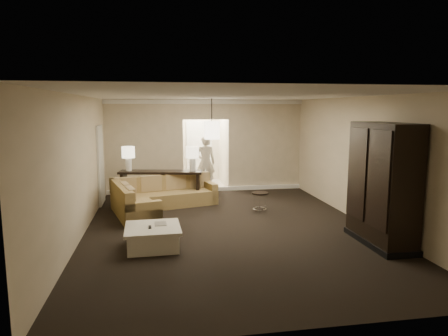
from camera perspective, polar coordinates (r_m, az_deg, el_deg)
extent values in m
plane|color=black|center=(8.60, 0.80, -8.66)|extent=(8.00, 8.00, 0.00)
cube|color=beige|center=(12.23, -2.58, 3.17)|extent=(6.00, 0.04, 2.80)
cube|color=beige|center=(4.49, 10.16, -6.34)|extent=(6.00, 0.04, 2.80)
cube|color=beige|center=(8.30, -20.00, 0.11)|extent=(0.04, 8.00, 2.80)
cube|color=beige|center=(9.32, 19.29, 1.01)|extent=(0.04, 8.00, 2.80)
cube|color=silver|center=(8.22, 0.85, 10.33)|extent=(6.00, 8.00, 0.02)
cube|color=white|center=(12.12, -2.59, 9.42)|extent=(6.00, 0.10, 0.12)
cube|color=white|center=(12.37, -2.51, -3.04)|extent=(6.00, 0.10, 0.12)
cube|color=white|center=(11.08, -17.20, 0.41)|extent=(0.05, 0.90, 2.10)
cube|color=beige|center=(13.41, -3.06, -2.40)|extent=(1.40, 2.00, 0.01)
cube|color=beige|center=(13.15, -6.15, 3.51)|extent=(0.04, 2.00, 2.80)
cube|color=beige|center=(13.31, -0.11, 3.62)|extent=(0.04, 2.00, 2.80)
cube|color=beige|center=(14.21, -3.57, 3.91)|extent=(1.40, 0.04, 2.80)
cube|color=white|center=(14.21, -3.55, 2.49)|extent=(0.90, 0.05, 2.10)
cube|color=brown|center=(10.55, -8.37, -4.46)|extent=(2.79, 1.45, 0.37)
cube|color=brown|center=(9.37, -12.15, -6.23)|extent=(1.09, 1.41, 0.37)
cube|color=brown|center=(10.75, -8.84, -2.09)|extent=(2.64, 0.89, 0.41)
cube|color=brown|center=(9.65, -14.49, -3.48)|extent=(0.75, 2.12, 0.41)
cube|color=brown|center=(10.93, -2.08, -3.44)|extent=(0.38, 0.82, 0.55)
cube|color=brown|center=(8.84, -11.42, -6.50)|extent=(0.82, 0.38, 0.55)
cube|color=tan|center=(10.49, -13.94, -2.41)|extent=(0.57, 0.28, 0.41)
cube|color=tan|center=(10.62, -10.40, -2.16)|extent=(0.57, 0.28, 0.41)
cube|color=tan|center=(10.80, -6.96, -1.91)|extent=(0.57, 0.28, 0.41)
cube|color=tan|center=(11.01, -3.65, -1.66)|extent=(0.57, 0.28, 0.41)
cube|color=tan|center=(9.75, -13.97, -3.23)|extent=(0.27, 0.55, 0.41)
cube|color=tan|center=(9.15, -13.25, -3.98)|extent=(0.27, 0.55, 0.41)
cube|color=white|center=(7.56, -10.11, -9.91)|extent=(0.92, 0.92, 0.34)
cube|color=white|center=(7.50, -10.15, -8.46)|extent=(1.02, 1.02, 0.06)
cube|color=black|center=(7.44, -10.54, -8.29)|extent=(0.05, 0.16, 0.02)
cube|color=beige|center=(7.63, -9.05, -7.85)|extent=(0.23, 0.30, 0.01)
cube|color=black|center=(10.92, -9.03, -0.57)|extent=(2.29, 0.91, 0.06)
cube|color=black|center=(11.21, -14.11, -2.70)|extent=(0.16, 0.46, 0.81)
cube|color=black|center=(10.87, -3.68, -2.81)|extent=(0.16, 0.46, 0.81)
cube|color=black|center=(11.05, -8.94, -4.21)|extent=(2.18, 0.84, 0.04)
cube|color=black|center=(7.97, 21.77, -2.20)|extent=(0.63, 1.52, 2.28)
cube|color=black|center=(7.46, 21.21, -1.60)|extent=(0.03, 0.67, 1.74)
cube|color=black|center=(8.11, 18.47, -0.68)|extent=(0.03, 0.67, 1.74)
cube|color=black|center=(8.24, 21.35, -9.65)|extent=(0.67, 1.59, 0.11)
cylinder|color=black|center=(9.82, 5.16, -3.59)|extent=(0.40, 0.40, 0.04)
torus|color=silver|center=(9.91, 5.13, -5.82)|extent=(0.33, 0.33, 0.02)
cylinder|color=silver|center=(9.95, 5.93, -4.90)|extent=(0.02, 0.02, 0.48)
cylinder|color=silver|center=(9.96, 4.37, -4.87)|extent=(0.02, 0.02, 0.48)
cylinder|color=silver|center=(9.72, 5.11, -5.21)|extent=(0.02, 0.02, 0.48)
cylinder|color=white|center=(11.07, -13.46, 0.51)|extent=(0.16, 0.16, 0.36)
cylinder|color=#FFEBBF|center=(11.03, -13.52, 2.21)|extent=(0.35, 0.35, 0.31)
cylinder|color=white|center=(10.78, -4.52, 0.51)|extent=(0.16, 0.16, 0.36)
cylinder|color=#FFEBBF|center=(10.73, -4.54, 2.26)|extent=(0.35, 0.35, 0.31)
cylinder|color=black|center=(10.88, -1.77, 8.31)|extent=(0.02, 0.02, 0.60)
cube|color=beige|center=(10.90, -1.75, 5.42)|extent=(0.38, 0.38, 0.48)
imported|color=beige|center=(12.57, -2.68, 1.20)|extent=(0.70, 0.49, 1.88)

